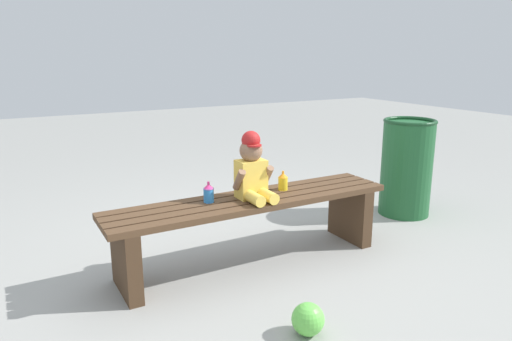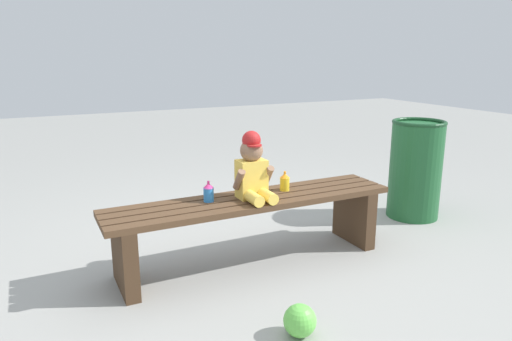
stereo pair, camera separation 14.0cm
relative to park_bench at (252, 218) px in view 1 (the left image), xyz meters
name	(u,v)px [view 1 (the left image)]	position (x,y,z in m)	size (l,w,h in m)	color
ground_plane	(252,262)	(0.00, 0.00, -0.29)	(16.00, 16.00, 0.00)	#999993
park_bench	(252,218)	(0.00, 0.00, 0.00)	(1.78, 0.37, 0.42)	#513823
child_figure	(252,169)	(0.00, -0.01, 0.30)	(0.23, 0.27, 0.40)	#F2C64C
sippy_cup_left	(209,193)	(-0.26, 0.05, 0.19)	(0.06, 0.06, 0.12)	#338CE5
sippy_cup_right	(283,181)	(0.25, 0.05, 0.19)	(0.06, 0.06, 0.12)	yellow
toy_ball	(308,319)	(-0.15, -0.80, -0.22)	(0.15, 0.15, 0.15)	#66CC4C
trash_bin	(407,167)	(1.51, 0.20, 0.09)	(0.40, 0.40, 0.77)	#1E592D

